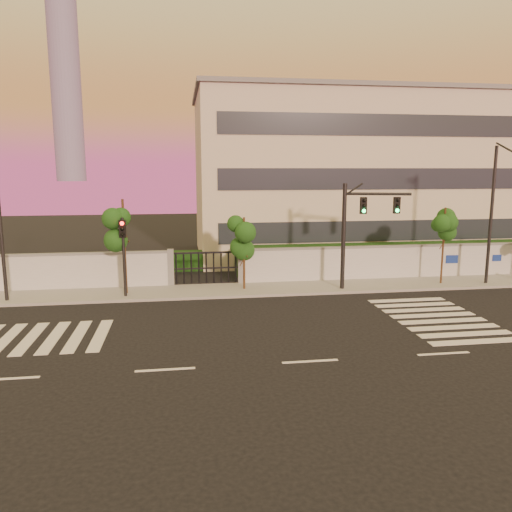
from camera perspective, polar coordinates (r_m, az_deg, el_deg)
The scene contains 13 objects.
ground at distance 17.93m, azimuth 6.20°, elevation -11.90°, with size 120.00×120.00×0.00m, color black.
sidewalk at distance 27.72m, azimuth 0.71°, elevation -3.80°, with size 60.00×3.00×0.15m, color gray.
perimeter_wall at distance 28.97m, azimuth 0.44°, elevation -1.18°, with size 60.00×0.36×2.20m.
hedge_row at distance 31.85m, azimuth 1.56°, elevation -0.63°, with size 41.00×4.25×1.80m.
institutional_building at distance 40.34m, azimuth 10.91°, elevation 9.04°, with size 24.40×12.40×12.25m.
distant_skyscraper at distance 307.26m, azimuth -21.03°, elevation 19.66°, with size 16.00×16.00×118.00m.
road_markings at distance 21.10m, azimuth -0.62°, elevation -8.41°, with size 57.00×7.62×0.02m.
street_tree_c at distance 26.84m, azimuth -14.85°, elevation 3.43°, with size 1.59×1.27×5.12m.
street_tree_d at distance 27.01m, azimuth -1.33°, elevation 2.17°, with size 1.52×1.21×4.08m.
street_tree_e at distance 30.26m, azimuth 20.73°, elevation 2.96°, with size 1.37×1.09×4.51m.
traffic_signal_main at distance 27.62m, azimuth 11.49°, elevation 3.64°, with size 3.67×1.15×5.89m.
traffic_signal_secondary at distance 26.32m, azimuth -14.91°, elevation 0.92°, with size 0.33×0.33×4.23m.
streetlight_east at distance 31.09m, azimuth 25.52°, elevation 4.96°, with size 0.50×2.00×8.29m.
Camera 1 is at (-4.32, -16.09, 6.64)m, focal length 35.00 mm.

